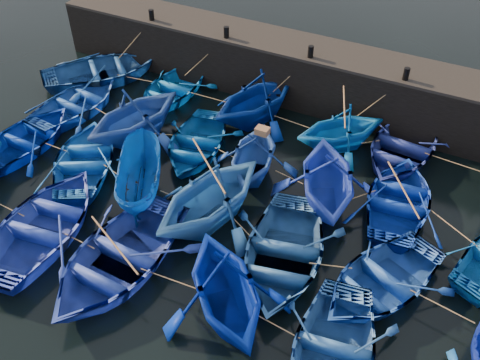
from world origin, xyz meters
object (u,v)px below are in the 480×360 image
at_px(boat_8, 196,143).
at_px(wooden_crate, 262,131).
at_px(boat_0, 102,70).
at_px(boat_13, 27,138).

bearing_deg(boat_8, wooden_crate, -16.38).
bearing_deg(boat_0, boat_8, -162.05).
relative_size(boat_8, wooden_crate, 9.47).
bearing_deg(wooden_crate, boat_13, -163.95).
xyz_separation_m(boat_0, boat_13, (0.69, -5.71, -0.10)).
xyz_separation_m(boat_8, boat_13, (-6.26, -2.86, 0.01)).
distance_m(boat_13, wooden_crate, 9.79).
distance_m(boat_0, wooden_crate, 10.54).
bearing_deg(wooden_crate, boat_8, 176.37).
xyz_separation_m(boat_13, wooden_crate, (9.27, 2.67, 1.69)).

